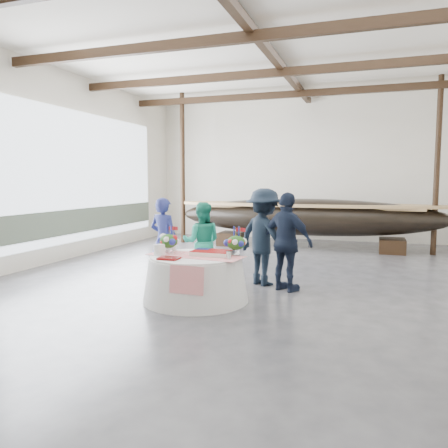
% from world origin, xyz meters
% --- Properties ---
extents(floor, '(10.00, 12.00, 0.01)m').
position_xyz_m(floor, '(0.00, 0.00, 0.00)').
color(floor, '#3D3D42').
rests_on(floor, ground).
extents(wall_back, '(10.00, 0.02, 4.50)m').
position_xyz_m(wall_back, '(0.00, 6.00, 2.25)').
color(wall_back, silver).
rests_on(wall_back, ground).
extents(wall_front, '(10.00, 0.02, 4.50)m').
position_xyz_m(wall_front, '(0.00, -6.00, 2.25)').
color(wall_front, silver).
rests_on(wall_front, ground).
extents(wall_left, '(0.02, 12.00, 4.50)m').
position_xyz_m(wall_left, '(-5.00, 0.00, 2.25)').
color(wall_left, silver).
rests_on(wall_left, ground).
extents(ceiling, '(10.00, 12.00, 0.01)m').
position_xyz_m(ceiling, '(0.00, 0.00, 4.50)').
color(ceiling, white).
rests_on(ceiling, wall_back).
extents(pavilion_structure, '(9.80, 11.76, 4.50)m').
position_xyz_m(pavilion_structure, '(0.00, 0.72, 4.00)').
color(pavilion_structure, black).
rests_on(pavilion_structure, ground).
extents(open_bay, '(0.03, 7.00, 3.20)m').
position_xyz_m(open_bay, '(-4.95, 1.00, 1.83)').
color(open_bay, silver).
rests_on(open_bay, ground).
extents(longboat_display, '(7.45, 1.49, 1.40)m').
position_xyz_m(longboat_display, '(0.28, 4.04, 0.89)').
color(longboat_display, black).
rests_on(longboat_display, ground).
extents(banquet_table, '(1.67, 1.67, 0.72)m').
position_xyz_m(banquet_table, '(-0.64, -1.87, 0.36)').
color(banquet_table, silver).
rests_on(banquet_table, ground).
extents(tabletop_items, '(1.60, 0.95, 0.40)m').
position_xyz_m(tabletop_items, '(-0.64, -1.74, 0.87)').
color(tabletop_items, red).
rests_on(tabletop_items, banquet_table).
extents(guest_woman_blue, '(0.63, 0.47, 1.59)m').
position_xyz_m(guest_woman_blue, '(-1.72, -0.81, 0.79)').
color(guest_woman_blue, navy).
rests_on(guest_woman_blue, ground).
extents(guest_woman_teal, '(0.87, 0.76, 1.50)m').
position_xyz_m(guest_woman_teal, '(-1.03, -0.62, 0.75)').
color(guest_woman_teal, '#1B9071').
rests_on(guest_woman_teal, ground).
extents(guest_man_left, '(1.31, 1.14, 1.76)m').
position_xyz_m(guest_man_left, '(0.13, -0.47, 0.88)').
color(guest_man_left, black).
rests_on(guest_man_left, ground).
extents(guest_man_right, '(1.08, 0.81, 1.71)m').
position_xyz_m(guest_man_right, '(0.62, -0.80, 0.85)').
color(guest_man_right, '#141C30').
rests_on(guest_man_right, ground).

